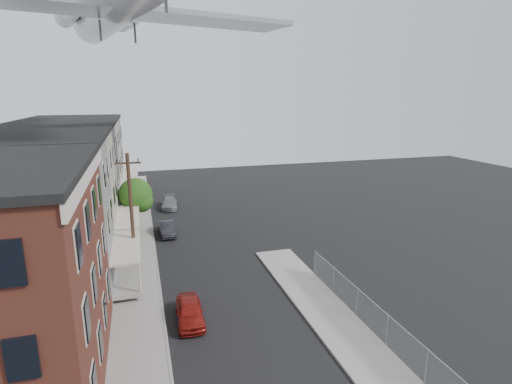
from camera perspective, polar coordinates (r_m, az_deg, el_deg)
sidewalk_left at (r=37.09m, az=-16.61°, el=-7.15°), size 3.00×62.00×0.12m
sidewalk_right at (r=23.52m, az=13.39°, el=-19.84°), size 3.00×26.00×0.12m
curb_left at (r=37.09m, az=-14.36°, el=-6.98°), size 0.15×62.00×0.14m
curb_right at (r=22.92m, az=10.02°, el=-20.62°), size 0.15×26.00×0.14m
row_house_a at (r=29.26m, az=-29.99°, el=-3.60°), size 11.98×7.00×10.30m
row_house_b at (r=35.88m, az=-27.52°, el=-0.38°), size 11.98×7.00×10.30m
row_house_c at (r=42.62m, az=-25.83°, el=1.82°), size 11.98×7.00×10.30m
row_house_d at (r=49.43m, az=-24.60°, el=3.43°), size 11.98×7.00×10.30m
row_house_e at (r=56.28m, az=-23.67°, el=4.64°), size 11.98×7.00×10.30m
chainlink_fence at (r=23.03m, az=18.23°, el=-18.21°), size 0.06×18.06×1.90m
utility_pole at (r=29.95m, az=-17.35°, el=-2.89°), size 1.80×0.26×9.00m
street_tree at (r=39.85m, az=-16.65°, el=-0.59°), size 3.22×3.20×5.20m
car_near at (r=24.55m, az=-9.45°, el=-16.47°), size 1.65×3.86×1.30m
car_mid at (r=38.71m, az=-12.64°, el=-5.13°), size 1.51×3.84×1.24m
car_far at (r=47.58m, az=-12.27°, el=-1.55°), size 2.11×4.45×1.25m
airplane at (r=34.00m, az=-19.27°, el=24.35°), size 25.71×29.39×8.46m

